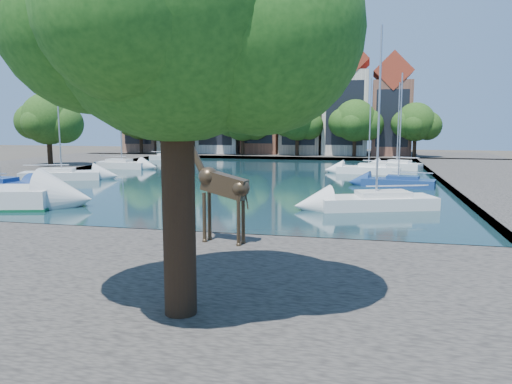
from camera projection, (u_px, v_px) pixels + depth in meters
ground at (99, 237)px, 22.80m from camera, size 160.00×160.00×0.00m
water_basin at (235, 179)px, 45.98m from camera, size 38.00×50.00×0.08m
far_quay at (289, 155)px, 76.86m from camera, size 60.00×16.00×0.50m
left_quay at (1, 171)px, 51.39m from camera, size 14.00×52.00×0.50m
plane_tree at (179, 13)px, 11.37m from camera, size 8.32×6.40×10.62m
townhouse_west_end at (149, 109)px, 80.87m from camera, size 5.44×9.18×14.93m
townhouse_west_mid at (184, 103)px, 79.45m from camera, size 5.94×9.18×16.79m
townhouse_west_inner at (223, 108)px, 78.15m from camera, size 6.43×9.18×15.15m
townhouse_center at (264, 102)px, 76.60m from camera, size 5.44×9.18×16.93m
townhouse_east_inner at (303, 105)px, 75.38m from camera, size 5.94×9.18×15.79m
townhouse_east_mid at (346, 103)px, 73.91m from camera, size 6.43×9.18×16.65m
townhouse_east_end at (391, 109)px, 72.63m from camera, size 5.44×9.18×14.43m
far_tree_far_west at (141, 122)px, 75.63m from camera, size 7.28×5.60×7.68m
far_tree_west at (191, 123)px, 73.90m from camera, size 6.76×5.20×7.36m
far_tree_mid_west at (243, 122)px, 72.13m from camera, size 7.80×6.00×8.00m
far_tree_mid_east at (298, 123)px, 70.41m from camera, size 7.02×5.40×7.52m
far_tree_east at (356, 122)px, 68.65m from camera, size 7.54×5.80×7.84m
far_tree_far_east at (416, 123)px, 66.93m from camera, size 6.76×5.20×7.36m
side_tree_left_far at (49, 121)px, 53.86m from camera, size 7.28×5.60×7.88m
giraffe_statue at (218, 184)px, 19.42m from camera, size 3.30×0.99×4.73m
sailboat_left_b at (0, 184)px, 37.43m from camera, size 6.93×2.82×9.58m
sailboat_left_c at (62, 174)px, 44.89m from camera, size 7.31×4.72×9.50m
sailboat_left_d at (122, 163)px, 55.87m from camera, size 6.19×2.63×8.85m
sailboat_left_e at (168, 156)px, 68.49m from camera, size 5.01×2.61×9.67m
sailboat_right_a at (376, 199)px, 29.78m from camera, size 7.35×4.64×10.63m
sailboat_right_b at (398, 181)px, 39.77m from camera, size 5.84×2.95×8.93m
sailboat_right_c at (369, 168)px, 50.05m from camera, size 6.38×2.80×9.40m
sailboat_right_d at (397, 164)px, 54.53m from camera, size 5.50×3.74×9.36m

